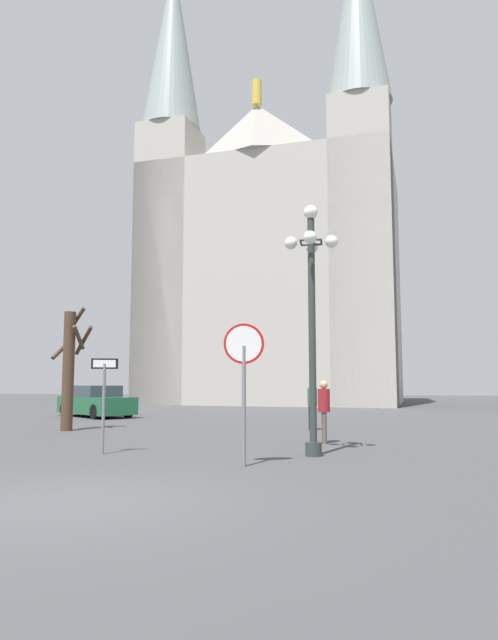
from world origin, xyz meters
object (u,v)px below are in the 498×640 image
cathedral (272,257)px  bare_tree (69,367)px  stop_sign (244,365)px  one_way_arrow_sign (104,394)px  street_lamp (312,304)px  parked_car_near_green (95,402)px  pedestrian_standing (312,401)px  pedestrian_walking (324,405)px

cathedral → bare_tree: (-4.19, -23.72, -8.82)m
stop_sign → one_way_arrow_sign: (-3.43, 1.33, -0.59)m
street_lamp → parked_car_near_green: bearing=130.6°
bare_tree → one_way_arrow_sign: bearing=-56.9°
bare_tree → street_lamp: bearing=-31.7°
stop_sign → street_lamp: bearing=53.8°
cathedral → one_way_arrow_sign: cathedral is taller
one_way_arrow_sign → bare_tree: size_ratio=0.52×
cathedral → pedestrian_standing: 24.70m
cathedral → bare_tree: cathedral is taller
bare_tree → parked_car_near_green: size_ratio=0.89×
cathedral → parked_car_near_green: (-6.37, -16.63, -10.25)m
stop_sign → street_lamp: 2.56m
cathedral → pedestrian_walking: cathedral is taller
one_way_arrow_sign → parked_car_near_green: size_ratio=0.46×
stop_sign → pedestrian_standing: size_ratio=1.70×
cathedral → street_lamp: (4.11, -28.84, -7.57)m
one_way_arrow_sign → parked_car_near_green: bearing=114.6°
parked_car_near_green → pedestrian_walking: (10.66, -9.65, 0.31)m
stop_sign → bare_tree: bare_tree is taller
stop_sign → pedestrian_walking: bearing=71.5°
cathedral → parked_car_near_green: 20.54m
bare_tree → pedestrian_standing: size_ratio=2.56×
one_way_arrow_sign → pedestrian_walking: bearing=31.3°
street_lamp → bare_tree: 9.83m
stop_sign → street_lamp: size_ratio=0.49×
one_way_arrow_sign → bare_tree: bare_tree is taller
stop_sign → bare_tree: bearing=135.8°
stop_sign → bare_tree: 9.82m
one_way_arrow_sign → street_lamp: (4.69, 0.40, 2.00)m
cathedral → pedestrian_standing: cathedral is taller
pedestrian_standing → cathedral: bearing=99.7°
parked_car_near_green → cathedral: bearing=69.0°
cathedral → stop_sign: cathedral is taller
street_lamp → pedestrian_standing: bearing=92.6°
pedestrian_walking → bare_tree: bearing=163.2°
pedestrian_walking → stop_sign: bearing=-108.5°
bare_tree → parked_car_near_green: (-2.18, 7.09, -1.43)m
cathedral → parked_car_near_green: bearing=-111.0°
cathedral → stop_sign: bearing=-84.7°
parked_car_near_green → stop_sign: bearing=-56.5°
street_lamp → pedestrian_walking: bearing=86.0°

